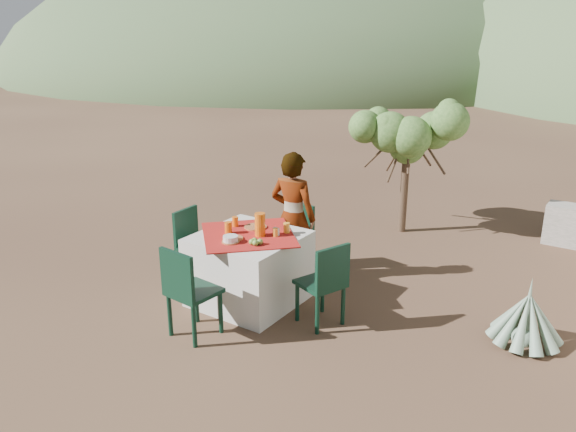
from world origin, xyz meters
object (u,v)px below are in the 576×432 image
object	(u,v)px
chair_far	(296,234)
table	(249,268)
chair_near	(187,289)
agave	(526,319)
person	(293,217)
shrub_tree	(412,141)
chair_right	(325,281)
chair_left	(193,242)
juice_pitcher	(260,225)

from	to	relation	value
chair_far	table	bearing A→B (deg)	-78.81
chair_near	chair_far	bearing A→B (deg)	-84.23
chair_far	agave	world-z (taller)	chair_far
person	agave	world-z (taller)	person
shrub_tree	chair_right	bearing A→B (deg)	-82.44
agave	chair_far	bearing A→B (deg)	175.46
shrub_tree	person	bearing A→B (deg)	-101.37
table	chair_right	distance (m)	0.95
chair_left	agave	world-z (taller)	chair_left
table	chair_left	bearing A→B (deg)	174.82
shrub_tree	agave	size ratio (longest dim) A/B	2.32
agave	table	bearing A→B (deg)	-164.24
chair_far	agave	size ratio (longest dim) A/B	1.14
chair_right	shrub_tree	world-z (taller)	shrub_tree
chair_far	juice_pitcher	bearing A→B (deg)	-70.82
person	agave	size ratio (longest dim) A/B	2.10
chair_left	chair_right	distance (m)	1.81
table	chair_near	size ratio (longest dim) A/B	1.44
chair_far	person	size ratio (longest dim) A/B	0.54
chair_right	table	bearing A→B (deg)	-70.53
shrub_tree	juice_pitcher	size ratio (longest dim) A/B	6.90
chair_near	agave	world-z (taller)	chair_near
chair_left	juice_pitcher	size ratio (longest dim) A/B	3.49
person	juice_pitcher	size ratio (longest dim) A/B	6.25
person	agave	distance (m)	2.63
juice_pitcher	table	bearing A→B (deg)	-165.81
chair_near	shrub_tree	bearing A→B (deg)	-92.92
chair_far	shrub_tree	bearing A→B (deg)	83.78
chair_left	shrub_tree	size ratio (longest dim) A/B	0.50
chair_far	chair_right	bearing A→B (deg)	-35.91
chair_left	person	world-z (taller)	person
chair_far	juice_pitcher	distance (m)	1.03
table	chair_right	size ratio (longest dim) A/B	1.51
shrub_tree	table	bearing A→B (deg)	-100.05
chair_left	agave	size ratio (longest dim) A/B	1.17
chair_far	chair_right	size ratio (longest dim) A/B	0.96
table	agave	bearing A→B (deg)	15.76
chair_near	juice_pitcher	size ratio (longest dim) A/B	3.73
chair_far	agave	bearing A→B (deg)	4.66
chair_far	shrub_tree	xyz separation A→B (m)	(0.57, 2.07, 0.87)
table	chair_right	xyz separation A→B (m)	(0.94, -0.02, 0.10)
agave	juice_pitcher	world-z (taller)	juice_pitcher
chair_near	person	size ratio (longest dim) A/B	0.60
juice_pitcher	chair_right	bearing A→B (deg)	-3.58
chair_right	juice_pitcher	size ratio (longest dim) A/B	3.55
chair_far	chair_left	size ratio (longest dim) A/B	0.97
chair_left	juice_pitcher	world-z (taller)	juice_pitcher
chair_near	person	world-z (taller)	person
table	person	xyz separation A→B (m)	(0.07, 0.73, 0.38)
table	person	world-z (taller)	person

